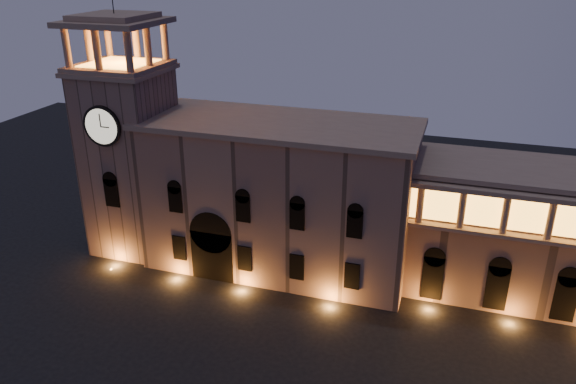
# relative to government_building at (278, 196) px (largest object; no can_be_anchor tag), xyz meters

# --- Properties ---
(government_building) EXTENTS (30.80, 12.80, 17.60)m
(government_building) POSITION_rel_government_building_xyz_m (0.00, 0.00, 0.00)
(government_building) COLOR #8A695A
(government_building) RESTS_ON ground
(clock_tower) EXTENTS (9.80, 9.80, 32.40)m
(clock_tower) POSITION_rel_government_building_xyz_m (-18.42, -0.95, 3.73)
(clock_tower) COLOR #8A695A
(clock_tower) RESTS_ON ground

